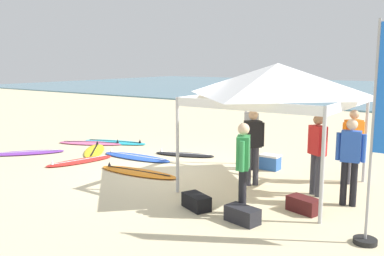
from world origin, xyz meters
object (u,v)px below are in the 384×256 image
Objects in this scene: person_red at (317,149)px; gear_bag_on_sand at (242,215)px; surfboard_cyan at (115,142)px; surfboard_yellow at (94,151)px; surfboard_black at (184,154)px; person_grey at (251,132)px; surfboard_red at (80,161)px; banner_flag at (380,145)px; cooler_box at (270,162)px; surfboard_blue at (136,157)px; surfboard_orange at (138,172)px; person_blue at (350,156)px; surfboard_pink at (92,143)px; gear_bag_near_tent at (304,205)px; surfboard_purple at (26,153)px; person_black at (253,142)px; gear_bag_by_pole at (196,202)px; person_orange at (353,141)px; canopy_tent at (277,80)px; person_green at (243,163)px.

gear_bag_on_sand is (-0.54, -2.22, -0.85)m from person_red.
surfboard_yellow is at bearing -70.91° from surfboard_cyan.
person_grey is at bearing -7.32° from surfboard_black.
surfboard_red is 8.13m from banner_flag.
surfboard_yellow is 5.51m from cooler_box.
surfboard_blue is at bearing -166.96° from person_grey.
surfboard_orange is 1.36× the size of person_blue.
gear_bag_near_tent is (8.26, -2.23, 0.10)m from surfboard_pink.
person_red is at bearing 7.25° from surfboard_purple.
banner_flag is (2.98, -1.81, 0.59)m from person_black.
surfboard_orange is at bearing 169.48° from banner_flag.
person_blue is at bearing -35.25° from cooler_box.
surfboard_orange is 2.96m from gear_bag_by_pole.
person_blue is 3.07m from cooler_box.
person_red is at bearing 7.79° from surfboard_red.
person_orange is 1.00× the size of person_blue.
person_grey is 4.83m from banner_flag.
surfboard_yellow is at bearing -176.65° from surfboard_blue.
cooler_box is at bearing 117.84° from canopy_tent.
person_black reaches higher than surfboard_yellow.
person_orange is (8.48, 0.20, 0.95)m from surfboard_pink.
gear_bag_on_sand is at bearing -6.10° from gear_bag_by_pole.
person_red is (-0.38, -1.32, 0.00)m from person_orange.
person_black is (5.65, -0.41, 0.95)m from surfboard_yellow.
surfboard_orange is at bearing -173.50° from person_blue.
surfboard_blue is 1.39× the size of person_blue.
surfboard_red is at bearing -128.80° from surfboard_black.
cooler_box is (-2.42, 1.71, -0.79)m from person_blue.
surfboard_red is at bearing -48.90° from surfboard_pink.
gear_bag_on_sand is at bearing -61.12° from person_green.
person_orange and person_grey have the same top height.
person_orange reaches higher than surfboard_blue.
gear_bag_on_sand is at bearing -121.92° from gear_bag_near_tent.
cooler_box is at bearing 2.97° from surfboard_pink.
person_orange is at bearing 109.98° from banner_flag.
cooler_box is (4.68, 2.32, 0.16)m from surfboard_red.
gear_bag_on_sand is (-0.69, -1.11, 0.00)m from gear_bag_near_tent.
banner_flag is at bearing -50.84° from person_red.
surfboard_cyan is 7.07m from gear_bag_by_pole.
person_grey reaches higher than gear_bag_near_tent.
surfboard_purple is 1.24× the size of person_red.
surfboard_yellow is at bearing 43.49° from surfboard_purple.
surfboard_cyan is at bearing 152.21° from person_green.
surfboard_red is (-5.41, -0.94, -2.35)m from canopy_tent.
person_blue is (9.30, 0.83, 0.95)m from surfboard_purple.
banner_flag is at bearing -46.01° from cooler_box.
person_black is 2.85× the size of gear_bag_on_sand.
surfboard_purple is 8.72m from gear_bag_near_tent.
person_grey is 2.85× the size of gear_bag_near_tent.
surfboard_cyan is 8.56m from person_blue.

